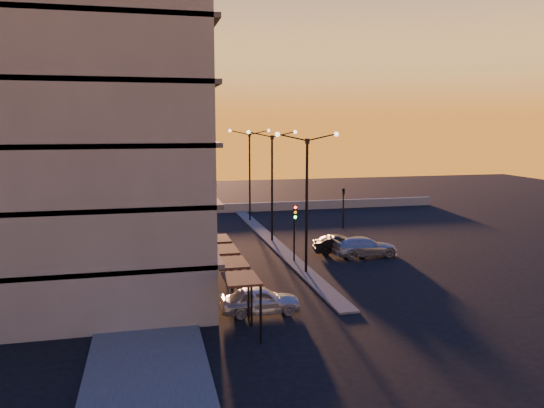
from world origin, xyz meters
The scene contains 14 objects.
ground centered at (0.00, 0.00, 0.00)m, with size 120.00×120.00×0.00m, color black.
sidewalk_west centered at (-10.50, 4.00, 0.06)m, with size 5.00×40.00×0.12m, color #454542.
median centered at (0.00, 10.00, 0.06)m, with size 1.20×36.00×0.12m, color #454542.
parapet centered at (2.00, 26.00, 0.50)m, with size 44.00×0.50×1.00m, color slate.
building centered at (-14.00, 0.03, 11.91)m, with size 14.35×17.08×25.00m.
streetlamp_near centered at (0.00, 0.00, 5.59)m, with size 4.32×0.32×9.51m.
streetlamp_mid centered at (0.00, 10.00, 5.59)m, with size 4.32×0.32×9.51m.
streetlamp_far centered at (0.00, 20.00, 5.59)m, with size 4.32×0.32×9.51m.
traffic_light_main centered at (0.00, 2.87, 2.89)m, with size 0.28×0.44×4.25m.
signal_east_a centered at (8.00, 14.00, 1.93)m, with size 0.13×0.16×3.60m.
signal_east_b centered at (9.50, 18.00, 3.10)m, with size 0.42×1.99×3.60m.
car_hatchback centered at (-4.60, -6.75, 0.73)m, with size 1.72×4.27×1.46m, color #B5B8BE.
car_sedan centered at (4.20, 4.64, 0.70)m, with size 1.48×4.24×1.40m, color black.
car_wagon centered at (5.73, 3.45, 0.74)m, with size 2.08×5.11×1.48m, color #A1A3A8.
Camera 1 is at (-10.23, -33.30, 10.02)m, focal length 35.00 mm.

